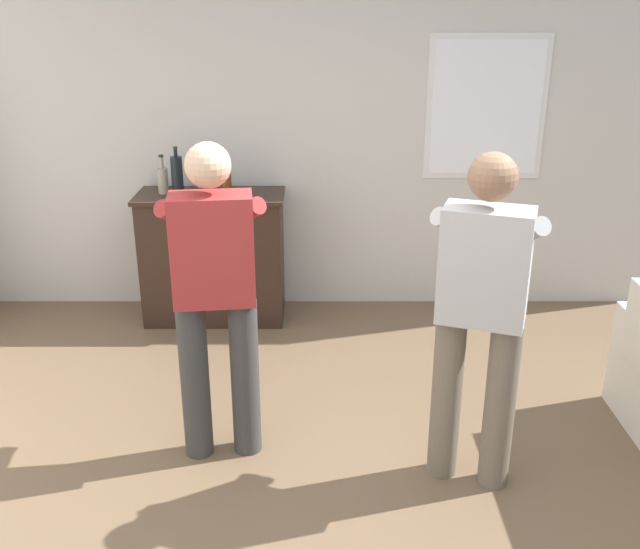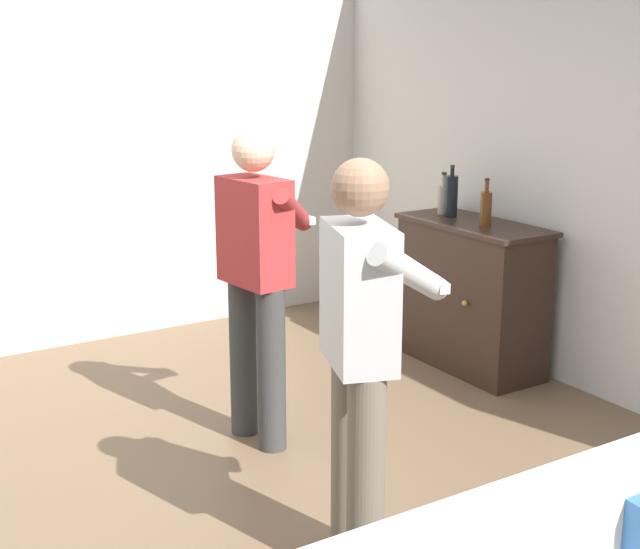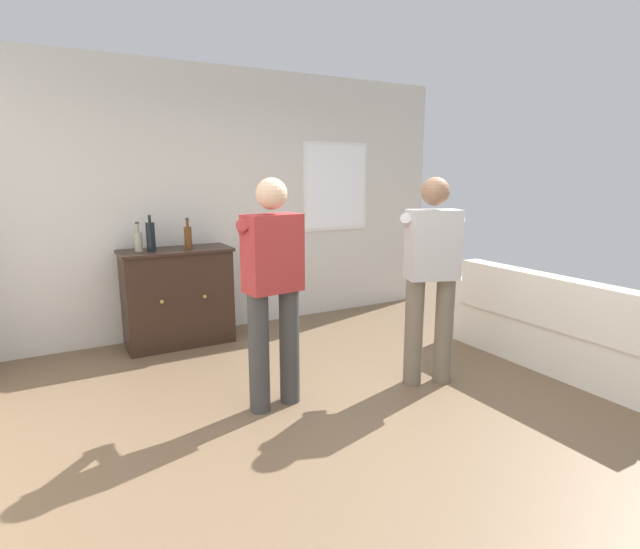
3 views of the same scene
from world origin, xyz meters
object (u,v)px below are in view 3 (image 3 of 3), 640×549
(couch, at_px, (560,332))
(sideboard_cabinet, at_px, (178,297))
(person_standing_right, at_px, (431,272))
(bottle_spirits_clear, at_px, (188,237))
(bottle_wine_green, at_px, (138,241))
(person_standing_left, at_px, (272,283))
(bottle_liquor_amber, at_px, (151,236))

(couch, bearing_deg, sideboard_cabinet, 140.19)
(sideboard_cabinet, relative_size, person_standing_right, 0.64)
(bottle_spirits_clear, height_order, person_standing_right, person_standing_right)
(bottle_spirits_clear, bearing_deg, person_standing_right, -53.58)
(bottle_wine_green, distance_m, bottle_spirits_clear, 0.46)
(couch, xyz_separation_m, sideboard_cabinet, (-2.77, 2.31, 0.15))
(sideboard_cabinet, relative_size, bottle_spirits_clear, 3.54)
(sideboard_cabinet, height_order, person_standing_left, person_standing_left)
(couch, height_order, bottle_wine_green, bottle_wine_green)
(bottle_liquor_amber, bearing_deg, sideboard_cabinet, 1.61)
(person_standing_right, bearing_deg, couch, -16.05)
(bottle_wine_green, distance_m, person_standing_right, 2.74)
(couch, relative_size, bottle_wine_green, 8.01)
(bottle_liquor_amber, bearing_deg, couch, -37.54)
(bottle_liquor_amber, bearing_deg, person_standing_left, -73.83)
(sideboard_cabinet, xyz_separation_m, person_standing_left, (0.27, -1.73, 0.45))
(bottle_liquor_amber, height_order, bottle_spirits_clear, bottle_liquor_amber)
(person_standing_right, bearing_deg, bottle_liquor_amber, 132.36)
(couch, distance_m, person_standing_right, 1.40)
(sideboard_cabinet, distance_m, bottle_spirits_clear, 0.62)
(sideboard_cabinet, xyz_separation_m, person_standing_right, (1.55, -1.96, 0.45))
(bottle_liquor_amber, distance_m, bottle_spirits_clear, 0.35)
(couch, bearing_deg, bottle_liquor_amber, 142.46)
(bottle_wine_green, bearing_deg, sideboard_cabinet, -3.27)
(couch, distance_m, bottle_wine_green, 3.95)
(sideboard_cabinet, bearing_deg, person_standing_right, -51.56)
(couch, relative_size, sideboard_cabinet, 2.11)
(couch, xyz_separation_m, bottle_spirits_clear, (-2.64, 2.28, 0.75))
(bottle_spirits_clear, height_order, person_standing_left, person_standing_left)
(bottle_wine_green, bearing_deg, person_standing_right, -46.28)
(couch, relative_size, person_standing_right, 1.34)
(bottle_spirits_clear, bearing_deg, sideboard_cabinet, 169.84)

